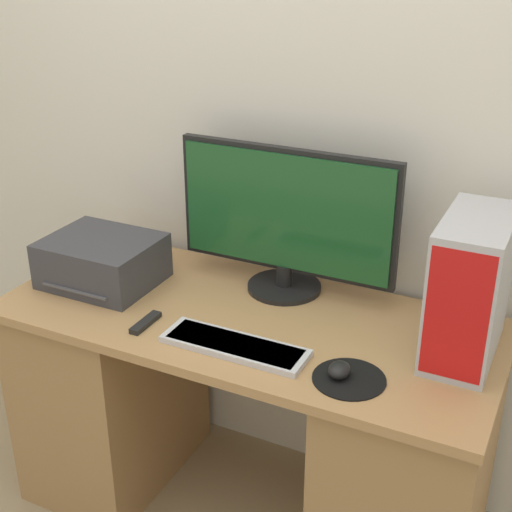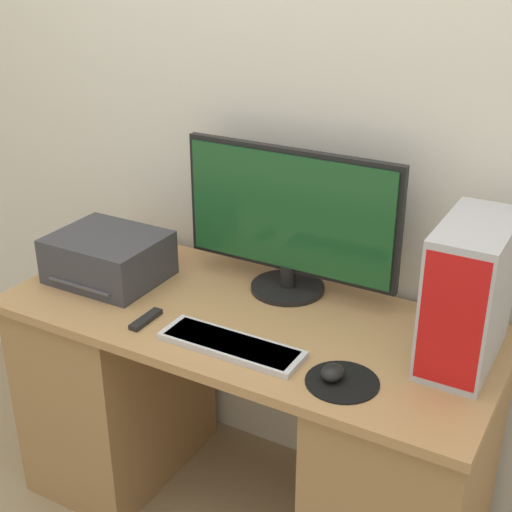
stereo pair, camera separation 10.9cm
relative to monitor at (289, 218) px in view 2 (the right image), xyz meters
The scene contains 9 objects.
wall_back 0.36m from the monitor, 100.15° to the left, with size 6.40×0.05×2.70m.
desk 0.66m from the monitor, 98.39° to the right, with size 1.53×0.67×0.78m.
monitor is the anchor object (origin of this frame).
keyboard 0.46m from the monitor, 86.65° to the right, with size 0.42×0.13×0.02m.
mousepad 0.59m from the monitor, 47.78° to the right, with size 0.19×0.19×0.00m.
mouse 0.57m from the monitor, 50.19° to the right, with size 0.06×0.07×0.04m.
computer_tower 0.61m from the monitor, 12.60° to the right, with size 0.17×0.35×0.40m.
printer 0.63m from the monitor, 158.56° to the right, with size 0.36×0.30×0.15m.
remote_control 0.54m from the monitor, 124.75° to the right, with size 0.03×0.13×0.02m.
Camera 2 is at (0.95, -1.30, 1.86)m, focal length 50.00 mm.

